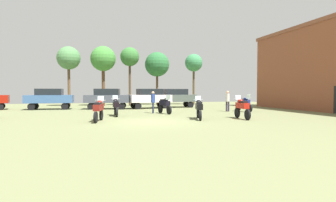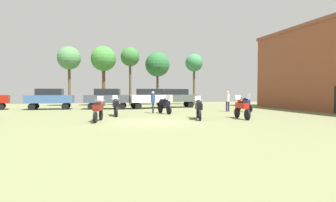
% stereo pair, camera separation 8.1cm
% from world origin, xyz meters
% --- Properties ---
extents(ground_plane, '(44.00, 52.00, 0.02)m').
position_xyz_m(ground_plane, '(0.00, 0.00, 0.01)').
color(ground_plane, olive).
extents(motorcycle_2, '(0.75, 2.11, 1.48)m').
position_xyz_m(motorcycle_2, '(2.08, 5.26, 0.75)').
color(motorcycle_2, black).
rests_on(motorcycle_2, ground).
extents(motorcycle_3, '(0.73, 2.13, 1.48)m').
position_xyz_m(motorcycle_3, '(-2.95, 0.88, 0.74)').
color(motorcycle_3, black).
rests_on(motorcycle_3, ground).
extents(motorcycle_4, '(0.62, 2.21, 1.46)m').
position_xyz_m(motorcycle_4, '(-1.75, 4.25, 0.74)').
color(motorcycle_4, black).
rests_on(motorcycle_4, ground).
extents(motorcycle_5, '(0.62, 2.20, 1.51)m').
position_xyz_m(motorcycle_5, '(5.92, 0.18, 0.76)').
color(motorcycle_5, black).
rests_on(motorcycle_5, ground).
extents(motorcycle_6, '(0.62, 2.26, 1.50)m').
position_xyz_m(motorcycle_6, '(9.17, 5.55, 0.76)').
color(motorcycle_6, black).
rests_on(motorcycle_6, ground).
extents(motorcycle_7, '(0.82, 2.21, 1.46)m').
position_xyz_m(motorcycle_7, '(3.18, 0.65, 0.74)').
color(motorcycle_7, black).
rests_on(motorcycle_7, ground).
extents(car_2, '(4.55, 2.51, 2.00)m').
position_xyz_m(car_2, '(2.12, 11.89, 1.19)').
color(car_2, black).
rests_on(car_2, ground).
extents(car_3, '(4.35, 1.91, 2.00)m').
position_xyz_m(car_3, '(-7.50, 12.79, 1.19)').
color(car_3, black).
rests_on(car_3, ground).
extents(car_4, '(4.54, 2.51, 2.00)m').
position_xyz_m(car_4, '(-2.09, 11.98, 1.19)').
color(car_4, black).
rests_on(car_4, ground).
extents(car_5, '(4.32, 1.86, 2.00)m').
position_xyz_m(car_5, '(5.18, 12.92, 1.19)').
color(car_5, black).
rests_on(car_5, ground).
extents(person_1, '(0.42, 0.42, 1.79)m').
position_xyz_m(person_1, '(7.90, 6.07, 1.07)').
color(person_1, '#2E273F').
rests_on(person_1, ground).
extents(person_2, '(0.39, 0.39, 1.75)m').
position_xyz_m(person_2, '(1.29, 5.93, 1.04)').
color(person_2, '#222840').
rests_on(person_2, ground).
extents(tree_1, '(2.68, 2.68, 6.96)m').
position_xyz_m(tree_1, '(-6.25, 18.26, 5.57)').
color(tree_1, brown).
rests_on(tree_1, ground).
extents(tree_2, '(3.17, 3.17, 6.81)m').
position_xyz_m(tree_2, '(4.47, 19.10, 5.21)').
color(tree_2, brown).
rests_on(tree_2, ground).
extents(tree_4, '(2.28, 2.28, 6.60)m').
position_xyz_m(tree_4, '(9.13, 18.11, 5.39)').
color(tree_4, '#4E3F25').
rests_on(tree_4, ground).
extents(tree_5, '(2.97, 2.97, 7.12)m').
position_xyz_m(tree_5, '(-2.35, 18.01, 5.57)').
color(tree_5, brown).
rests_on(tree_5, ground).
extents(tree_6, '(2.29, 2.29, 7.09)m').
position_xyz_m(tree_6, '(0.81, 17.90, 5.86)').
color(tree_6, '#4E3B28').
rests_on(tree_6, ground).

